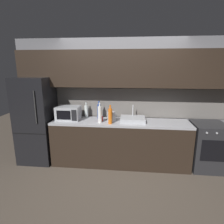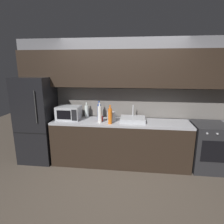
{
  "view_description": "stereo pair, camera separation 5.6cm",
  "coord_description": "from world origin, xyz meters",
  "px_view_note": "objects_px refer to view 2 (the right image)",
  "views": [
    {
      "loc": [
        0.2,
        -2.6,
        1.94
      ],
      "look_at": [
        -0.16,
        0.9,
        1.08
      ],
      "focal_mm": 29.93,
      "sensor_mm": 36.0,
      "label": 1
    },
    {
      "loc": [
        0.26,
        -2.6,
        1.94
      ],
      "look_at": [
        -0.16,
        0.9,
        1.08
      ],
      "focal_mm": 29.93,
      "sensor_mm": 36.0,
      "label": 2
    }
  ],
  "objects_px": {
    "microwave": "(69,113)",
    "mug_red": "(101,119)",
    "oven_range": "(208,147)",
    "kettle": "(111,117)",
    "refrigerator": "(37,120)",
    "wine_bottle_white": "(100,114)",
    "wine_bottle_orange": "(110,116)",
    "wine_bottle_blue": "(99,111)",
    "wine_bottle_clear": "(87,111)"
  },
  "relations": [
    {
      "from": "microwave",
      "to": "wine_bottle_blue",
      "type": "relative_size",
      "value": 1.26
    },
    {
      "from": "oven_range",
      "to": "wine_bottle_blue",
      "type": "height_order",
      "value": "wine_bottle_blue"
    },
    {
      "from": "oven_range",
      "to": "mug_red",
      "type": "distance_m",
      "value": 2.12
    },
    {
      "from": "wine_bottle_white",
      "to": "wine_bottle_blue",
      "type": "distance_m",
      "value": 0.29
    },
    {
      "from": "wine_bottle_blue",
      "to": "wine_bottle_white",
      "type": "bearing_deg",
      "value": -77.57
    },
    {
      "from": "refrigerator",
      "to": "kettle",
      "type": "bearing_deg",
      "value": -0.21
    },
    {
      "from": "wine_bottle_white",
      "to": "oven_range",
      "type": "bearing_deg",
      "value": 3.49
    },
    {
      "from": "wine_bottle_clear",
      "to": "wine_bottle_orange",
      "type": "bearing_deg",
      "value": -35.91
    },
    {
      "from": "kettle",
      "to": "wine_bottle_white",
      "type": "relative_size",
      "value": 0.54
    },
    {
      "from": "microwave",
      "to": "kettle",
      "type": "bearing_deg",
      "value": -1.59
    },
    {
      "from": "wine_bottle_blue",
      "to": "mug_red",
      "type": "relative_size",
      "value": 4.07
    },
    {
      "from": "refrigerator",
      "to": "mug_red",
      "type": "height_order",
      "value": "refrigerator"
    },
    {
      "from": "oven_range",
      "to": "wine_bottle_orange",
      "type": "xyz_separation_m",
      "value": [
        -1.86,
        -0.18,
        0.6
      ]
    },
    {
      "from": "wine_bottle_clear",
      "to": "wine_bottle_orange",
      "type": "height_order",
      "value": "wine_bottle_orange"
    },
    {
      "from": "wine_bottle_white",
      "to": "mug_red",
      "type": "relative_size",
      "value": 4.31
    },
    {
      "from": "refrigerator",
      "to": "oven_range",
      "type": "bearing_deg",
      "value": -0.02
    },
    {
      "from": "oven_range",
      "to": "wine_bottle_orange",
      "type": "bearing_deg",
      "value": -174.45
    },
    {
      "from": "wine_bottle_clear",
      "to": "wine_bottle_blue",
      "type": "xyz_separation_m",
      "value": [
        0.28,
        -0.06,
        0.02
      ]
    },
    {
      "from": "microwave",
      "to": "wine_bottle_clear",
      "type": "height_order",
      "value": "wine_bottle_clear"
    },
    {
      "from": "kettle",
      "to": "wine_bottle_clear",
      "type": "distance_m",
      "value": 0.6
    },
    {
      "from": "refrigerator",
      "to": "wine_bottle_blue",
      "type": "xyz_separation_m",
      "value": [
        1.28,
        0.15,
        0.18
      ]
    },
    {
      "from": "wine_bottle_orange",
      "to": "wine_bottle_blue",
      "type": "bearing_deg",
      "value": 128.45
    },
    {
      "from": "refrigerator",
      "to": "wine_bottle_orange",
      "type": "height_order",
      "value": "refrigerator"
    },
    {
      "from": "wine_bottle_white",
      "to": "mug_red",
      "type": "height_order",
      "value": "wine_bottle_white"
    },
    {
      "from": "wine_bottle_orange",
      "to": "microwave",
      "type": "bearing_deg",
      "value": 166.96
    },
    {
      "from": "microwave",
      "to": "mug_red",
      "type": "bearing_deg",
      "value": -2.09
    },
    {
      "from": "kettle",
      "to": "mug_red",
      "type": "distance_m",
      "value": 0.22
    },
    {
      "from": "refrigerator",
      "to": "wine_bottle_white",
      "type": "bearing_deg",
      "value": -5.42
    },
    {
      "from": "wine_bottle_orange",
      "to": "kettle",
      "type": "bearing_deg",
      "value": 88.79
    },
    {
      "from": "kettle",
      "to": "mug_red",
      "type": "xyz_separation_m",
      "value": [
        -0.21,
        0.0,
        -0.05
      ]
    },
    {
      "from": "oven_range",
      "to": "wine_bottle_white",
      "type": "bearing_deg",
      "value": -176.51
    },
    {
      "from": "kettle",
      "to": "wine_bottle_white",
      "type": "xyz_separation_m",
      "value": [
        -0.21,
        -0.12,
        0.07
      ]
    },
    {
      "from": "wine_bottle_white",
      "to": "wine_bottle_orange",
      "type": "bearing_deg",
      "value": -14.97
    },
    {
      "from": "kettle",
      "to": "wine_bottle_white",
      "type": "bearing_deg",
      "value": -149.81
    },
    {
      "from": "microwave",
      "to": "wine_bottle_white",
      "type": "distance_m",
      "value": 0.68
    },
    {
      "from": "microwave",
      "to": "wine_bottle_orange",
      "type": "height_order",
      "value": "wine_bottle_orange"
    },
    {
      "from": "wine_bottle_white",
      "to": "microwave",
      "type": "bearing_deg",
      "value": 167.57
    },
    {
      "from": "refrigerator",
      "to": "wine_bottle_white",
      "type": "distance_m",
      "value": 1.36
    },
    {
      "from": "microwave",
      "to": "oven_range",
      "type": "bearing_deg",
      "value": -0.41
    },
    {
      "from": "refrigerator",
      "to": "kettle",
      "type": "distance_m",
      "value": 1.55
    },
    {
      "from": "kettle",
      "to": "microwave",
      "type": "bearing_deg",
      "value": 178.41
    },
    {
      "from": "wine_bottle_blue",
      "to": "refrigerator",
      "type": "bearing_deg",
      "value": -173.11
    },
    {
      "from": "mug_red",
      "to": "oven_range",
      "type": "bearing_deg",
      "value": 0.12
    },
    {
      "from": "wine_bottle_clear",
      "to": "mug_red",
      "type": "relative_size",
      "value": 3.59
    },
    {
      "from": "microwave",
      "to": "wine_bottle_orange",
      "type": "relative_size",
      "value": 1.29
    },
    {
      "from": "oven_range",
      "to": "refrigerator",
      "type": "bearing_deg",
      "value": 179.98
    },
    {
      "from": "oven_range",
      "to": "microwave",
      "type": "distance_m",
      "value": 2.79
    },
    {
      "from": "microwave",
      "to": "mug_red",
      "type": "distance_m",
      "value": 0.67
    },
    {
      "from": "kettle",
      "to": "wine_bottle_clear",
      "type": "relative_size",
      "value": 0.64
    },
    {
      "from": "refrigerator",
      "to": "wine_bottle_blue",
      "type": "bearing_deg",
      "value": 6.89
    }
  ]
}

